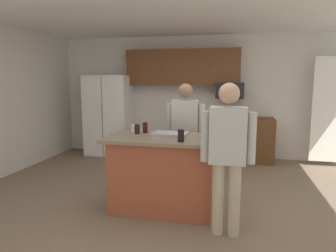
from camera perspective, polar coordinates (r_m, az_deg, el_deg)
floor at (r=4.32m, az=1.87°, el=-14.11°), size 7.04×7.04×0.00m
ceiling at (r=4.09m, az=2.06°, el=21.77°), size 7.04×7.04×0.00m
back_wall at (r=6.77m, az=6.34°, el=5.44°), size 6.40×0.10×2.60m
cabinet_run_upper at (r=6.62m, az=2.73°, el=10.82°), size 2.40×0.38×0.75m
cabinet_run_lower at (r=6.51m, az=11.16°, el=-2.34°), size 1.80×0.63×0.90m
refrigerator at (r=6.91m, az=-10.85°, el=1.92°), size 0.95×0.76×1.76m
microwave_over_range at (r=6.42m, az=11.43°, el=6.49°), size 0.56×0.40×0.32m
kitchen_island at (r=3.97m, az=-0.95°, el=-8.73°), size 1.40×0.83×0.96m
person_guest_left at (r=4.56m, az=3.22°, el=-0.77°), size 0.57×0.22×1.61m
person_host_foreground at (r=3.28m, az=11.01°, el=-4.33°), size 0.57×0.22×1.64m
glass_stout_tall at (r=3.81m, az=7.03°, el=-0.98°), size 0.07×0.07×0.16m
mug_ceramic_white at (r=4.22m, az=-6.27°, el=-0.44°), size 0.13×0.08×0.10m
tumbler_amber at (r=3.54m, az=2.42°, el=-1.77°), size 0.07×0.07×0.15m
glass_short_whisky at (r=4.07m, az=-5.75°, el=-0.58°), size 0.07×0.07×0.13m
glass_pilsner at (r=4.13m, az=-4.26°, el=-0.31°), size 0.07×0.07×0.14m
serving_tray at (r=3.92m, az=0.40°, el=-1.52°), size 0.44×0.30×0.04m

